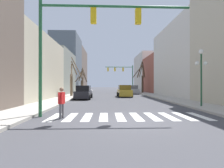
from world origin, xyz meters
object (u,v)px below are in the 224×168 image
traffic_signal_near (86,30)px  traffic_signal_far (122,72)px  street_tree_left_near (82,80)px  car_parked_left_mid (124,91)px  street_lamp_right_corner (201,66)px  car_at_intersection (84,93)px  street_tree_right_near (142,77)px  street_tree_left_far (72,80)px  street_tree_left_mid (82,82)px  pedestrian_on_right_sidewalk (62,100)px  car_driving_toward_lane (132,90)px

traffic_signal_near → traffic_signal_far: bearing=80.6°
traffic_signal_far → street_tree_left_near: (-9.18, 1.68, -1.59)m
car_parked_left_mid → street_tree_left_near: (-8.16, 15.19, 2.15)m
traffic_signal_near → street_lamp_right_corner: size_ratio=1.95×
car_at_intersection → street_tree_right_near: 17.70m
traffic_signal_near → car_parked_left_mid: bearing=76.3°
car_parked_left_mid → street_tree_left_far: size_ratio=0.81×
street_lamp_right_corner → car_at_intersection: 13.54m
traffic_signal_far → street_tree_left_mid: traffic_signal_far is taller
traffic_signal_far → car_parked_left_mid: bearing=-94.3°
street_tree_left_mid → street_tree_left_near: size_ratio=0.86×
car_at_intersection → street_tree_left_far: 4.65m
street_tree_left_far → street_tree_left_near: bearing=92.0°
pedestrian_on_right_sidewalk → street_tree_left_mid: size_ratio=0.33×
street_tree_right_near → car_at_intersection: bearing=-125.8°
traffic_signal_far → car_parked_left_mid: traffic_signal_far is taller
street_lamp_right_corner → street_tree_left_near: bearing=114.6°
car_at_intersection → street_tree_left_mid: bearing=8.8°
pedestrian_on_right_sidewalk → traffic_signal_far: bearing=-178.5°
car_driving_toward_lane → traffic_signal_near: bearing=165.2°
traffic_signal_near → car_parked_left_mid: (3.86, 15.84, -4.03)m
traffic_signal_near → car_at_intersection: (-1.63, 12.09, -4.05)m
street_tree_left_mid → street_tree_right_near: 12.61m
traffic_signal_near → car_driving_toward_lane: (6.23, 23.59, -4.06)m
car_parked_left_mid → traffic_signal_near: bearing=166.3°
traffic_signal_far → car_driving_toward_lane: 7.02m
street_lamp_right_corner → car_driving_toward_lane: bearing=96.1°
traffic_signal_far → street_tree_right_near: size_ratio=0.96×
street_tree_left_near → street_lamp_right_corner: bearing=-65.4°
street_tree_right_near → street_lamp_right_corner: bearing=-90.6°
street_lamp_right_corner → traffic_signal_far: bearing=97.7°
pedestrian_on_right_sidewalk → car_at_intersection: bearing=-165.0°
street_tree_right_near → street_tree_left_mid: bearing=177.1°
car_parked_left_mid → pedestrian_on_right_sidewalk: size_ratio=2.84×
street_tree_left_near → street_tree_left_far: bearing=-88.0°
traffic_signal_far → street_tree_left_far: (-8.65, -13.50, -2.05)m
traffic_signal_near → street_lamp_right_corner: bearing=21.5°
street_tree_right_near → street_tree_left_near: street_tree_right_near is taller
car_at_intersection → street_tree_right_near: bearing=-35.8°
car_parked_left_mid → street_tree_left_mid: size_ratio=0.95×
street_tree_left_mid → car_at_intersection: bearing=-81.2°
pedestrian_on_right_sidewalk → street_tree_left_far: size_ratio=0.29×
traffic_signal_far → street_tree_left_mid: 9.41m
traffic_signal_far → car_at_intersection: size_ratio=1.32×
car_driving_toward_lane → car_parked_left_mid: bearing=163.0°
street_tree_left_mid → street_tree_left_far: street_tree_left_far is taller
car_parked_left_mid → street_tree_right_near: bearing=-24.5°
car_driving_toward_lane → street_tree_left_far: (-9.99, -7.74, 1.72)m
traffic_signal_far → car_driving_toward_lane: bearing=-76.9°
traffic_signal_near → car_parked_left_mid: 16.79m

